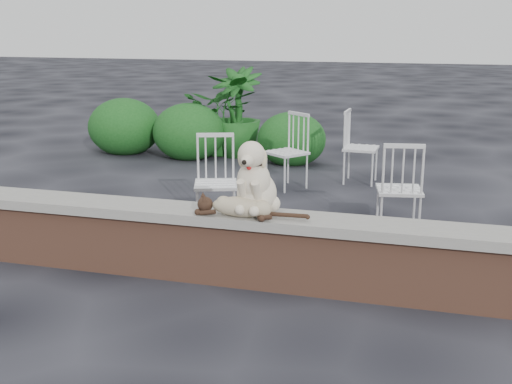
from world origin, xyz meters
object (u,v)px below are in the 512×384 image
(dog, at_px, (257,175))
(cat, at_px, (241,206))
(potted_plant_b, at_px, (237,112))
(chair_e, at_px, (361,147))
(potted_plant_a, at_px, (223,114))
(chair_b, at_px, (287,151))
(chair_a, at_px, (216,183))
(chair_c, at_px, (399,188))

(dog, xyz_separation_m, cat, (-0.08, -0.15, -0.21))
(cat, height_order, potted_plant_b, potted_plant_b)
(chair_e, xyz_separation_m, potted_plant_a, (-2.31, 1.31, 0.16))
(dog, distance_m, chair_b, 3.06)
(potted_plant_a, bearing_deg, potted_plant_b, -14.85)
(chair_a, relative_size, chair_b, 1.00)
(chair_e, distance_m, potted_plant_b, 2.42)
(chair_b, relative_size, potted_plant_b, 0.69)
(cat, height_order, potted_plant_a, potted_plant_a)
(chair_e, bearing_deg, chair_b, 124.31)
(cat, bearing_deg, potted_plant_b, 111.00)
(dog, height_order, cat, dog)
(cat, bearing_deg, chair_c, 59.85)
(chair_c, distance_m, potted_plant_b, 4.24)
(chair_b, relative_size, chair_c, 1.00)
(cat, xyz_separation_m, chair_b, (-0.37, 3.15, -0.20))
(dog, relative_size, potted_plant_b, 0.44)
(chair_a, bearing_deg, chair_c, -10.00)
(chair_a, xyz_separation_m, potted_plant_a, (-1.13, 3.62, 0.16))
(cat, height_order, chair_e, chair_e)
(chair_e, bearing_deg, potted_plant_b, 61.13)
(chair_e, relative_size, chair_b, 1.00)
(cat, relative_size, chair_a, 1.11)
(chair_a, bearing_deg, chair_e, 44.28)
(cat, distance_m, chair_e, 3.73)
(dog, bearing_deg, potted_plant_a, 114.64)
(dog, relative_size, cat, 0.57)
(chair_b, bearing_deg, chair_c, -8.87)
(chair_a, relative_size, chair_e, 1.00)
(cat, xyz_separation_m, potted_plant_b, (-1.58, 4.94, 0.02))
(chair_b, xyz_separation_m, chair_c, (1.46, -1.50, 0.00))
(cat, bearing_deg, chair_a, 119.81)
(chair_c, bearing_deg, potted_plant_a, -58.91)
(chair_a, height_order, chair_e, same)
(chair_e, bearing_deg, chair_c, -161.18)
(cat, distance_m, chair_b, 3.18)
(chair_a, relative_size, chair_c, 1.00)
(dog, bearing_deg, chair_c, 59.35)
(dog, height_order, chair_c, dog)
(potted_plant_a, bearing_deg, chair_c, -48.98)
(chair_e, xyz_separation_m, chair_b, (-0.86, -0.54, 0.00))
(cat, relative_size, chair_c, 1.11)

